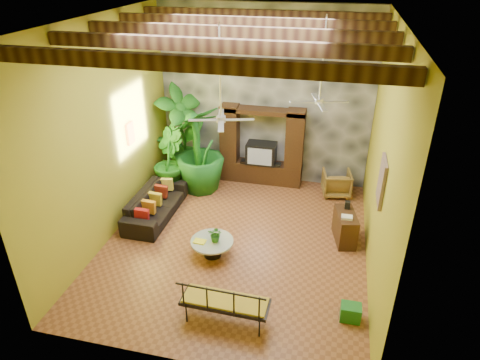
% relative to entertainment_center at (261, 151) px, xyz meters
% --- Properties ---
extents(ground, '(7.00, 7.00, 0.00)m').
position_rel_entertainment_center_xyz_m(ground, '(0.00, -3.14, -0.97)').
color(ground, brown).
rests_on(ground, ground).
extents(ceiling, '(6.00, 7.00, 0.02)m').
position_rel_entertainment_center_xyz_m(ceiling, '(0.00, -3.14, 4.03)').
color(ceiling, silver).
rests_on(ceiling, back_wall).
extents(back_wall, '(6.00, 0.02, 5.00)m').
position_rel_entertainment_center_xyz_m(back_wall, '(0.00, 0.36, 1.53)').
color(back_wall, '#A5A025').
rests_on(back_wall, ground).
extents(left_wall, '(0.02, 7.00, 5.00)m').
position_rel_entertainment_center_xyz_m(left_wall, '(-3.00, -3.14, 1.53)').
color(left_wall, '#A5A025').
rests_on(left_wall, ground).
extents(right_wall, '(0.02, 7.00, 5.00)m').
position_rel_entertainment_center_xyz_m(right_wall, '(3.00, -3.14, 1.53)').
color(right_wall, '#A5A025').
rests_on(right_wall, ground).
extents(stone_accent_wall, '(5.98, 0.10, 4.98)m').
position_rel_entertainment_center_xyz_m(stone_accent_wall, '(0.00, 0.30, 1.53)').
color(stone_accent_wall, '#383B40').
rests_on(stone_accent_wall, ground).
extents(ceiling_beams, '(5.95, 5.36, 0.22)m').
position_rel_entertainment_center_xyz_m(ceiling_beams, '(0.00, -3.14, 3.81)').
color(ceiling_beams, '#3D2813').
rests_on(ceiling_beams, ceiling).
extents(entertainment_center, '(2.40, 0.55, 2.30)m').
position_rel_entertainment_center_xyz_m(entertainment_center, '(0.00, 0.00, 0.00)').
color(entertainment_center, black).
rests_on(entertainment_center, ground).
extents(ceiling_fan_front, '(1.28, 1.28, 1.86)m').
position_rel_entertainment_center_xyz_m(ceiling_fan_front, '(-0.20, -3.54, 2.44)').
color(ceiling_fan_front, silver).
rests_on(ceiling_fan_front, ceiling).
extents(ceiling_fan_back, '(1.28, 1.28, 1.86)m').
position_rel_entertainment_center_xyz_m(ceiling_fan_back, '(1.60, -1.94, 2.44)').
color(ceiling_fan_back, silver).
rests_on(ceiling_fan_back, ceiling).
extents(wall_art_mask, '(0.06, 0.32, 0.55)m').
position_rel_entertainment_center_xyz_m(wall_art_mask, '(-2.96, -2.14, 1.13)').
color(wall_art_mask, gold).
rests_on(wall_art_mask, left_wall).
extents(wall_art_painting, '(0.06, 0.70, 0.90)m').
position_rel_entertainment_center_xyz_m(wall_art_painting, '(2.96, -3.74, 1.33)').
color(wall_art_painting, navy).
rests_on(wall_art_painting, right_wall).
extents(sofa, '(0.93, 2.34, 0.68)m').
position_rel_entertainment_center_xyz_m(sofa, '(-2.30, -2.51, -0.63)').
color(sofa, black).
rests_on(sofa, ground).
extents(wicker_armchair, '(0.87, 0.89, 0.70)m').
position_rel_entertainment_center_xyz_m(wicker_armchair, '(2.22, -0.31, -0.61)').
color(wicker_armchair, '#9B6038').
rests_on(wicker_armchair, ground).
extents(tall_plant_a, '(1.73, 1.80, 2.84)m').
position_rel_entertainment_center_xyz_m(tall_plant_a, '(-2.31, -0.26, 0.45)').
color(tall_plant_a, '#216B1C').
rests_on(tall_plant_a, ground).
extents(tall_plant_b, '(1.22, 1.31, 1.89)m').
position_rel_entertainment_center_xyz_m(tall_plant_b, '(-2.43, -1.17, -0.02)').
color(tall_plant_b, '#1A5F19').
rests_on(tall_plant_b, ground).
extents(tall_plant_c, '(1.91, 1.91, 2.49)m').
position_rel_entertainment_center_xyz_m(tall_plant_c, '(-1.61, -0.87, 0.28)').
color(tall_plant_c, '#195F1C').
rests_on(tall_plant_c, ground).
extents(coffee_table, '(0.96, 0.96, 0.40)m').
position_rel_entertainment_center_xyz_m(coffee_table, '(-0.41, -3.77, -0.71)').
color(coffee_table, black).
rests_on(coffee_table, ground).
extents(centerpiece_plant, '(0.36, 0.32, 0.36)m').
position_rel_entertainment_center_xyz_m(centerpiece_plant, '(-0.31, -3.77, -0.38)').
color(centerpiece_plant, '#26651A').
rests_on(centerpiece_plant, coffee_table).
extents(yellow_tray, '(0.28, 0.21, 0.03)m').
position_rel_entertainment_center_xyz_m(yellow_tray, '(-0.66, -3.88, -0.55)').
color(yellow_tray, yellow).
rests_on(yellow_tray, coffee_table).
extents(iron_bench, '(1.64, 0.62, 0.57)m').
position_rel_entertainment_center_xyz_m(iron_bench, '(0.38, -5.67, -0.43)').
color(iron_bench, black).
rests_on(iron_bench, ground).
extents(side_console, '(0.60, 0.99, 0.74)m').
position_rel_entertainment_center_xyz_m(side_console, '(2.49, -2.50, -0.60)').
color(side_console, '#381D11').
rests_on(side_console, ground).
extents(green_bin, '(0.38, 0.28, 0.33)m').
position_rel_entertainment_center_xyz_m(green_bin, '(2.65, -5.03, -0.80)').
color(green_bin, '#1B6530').
rests_on(green_bin, ground).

